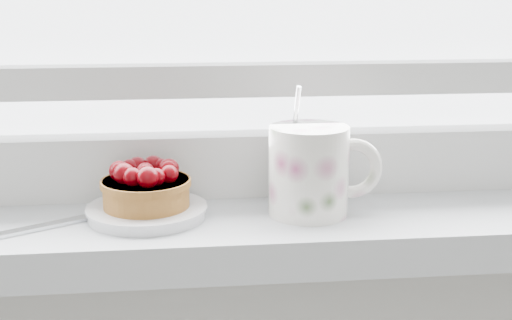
{
  "coord_description": "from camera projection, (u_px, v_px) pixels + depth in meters",
  "views": [
    {
      "loc": [
        -0.04,
        1.19,
        1.18
      ],
      "look_at": [
        0.04,
        1.88,
        1.0
      ],
      "focal_mm": 50.0,
      "sensor_mm": 36.0,
      "label": 1
    }
  ],
  "objects": [
    {
      "name": "floral_mug",
      "position": [
        312.0,
        169.0,
        0.73
      ],
      "size": [
        0.12,
        0.09,
        0.13
      ],
      "color": "white",
      "rests_on": "windowsill"
    },
    {
      "name": "saucer",
      "position": [
        147.0,
        212.0,
        0.73
      ],
      "size": [
        0.12,
        0.12,
        0.01
      ],
      "primitive_type": "cylinder",
      "color": "silver",
      "rests_on": "windowsill"
    },
    {
      "name": "raspberry_tart",
      "position": [
        146.0,
        186.0,
        0.72
      ],
      "size": [
        0.09,
        0.09,
        0.05
      ],
      "color": "brown",
      "rests_on": "saucer"
    },
    {
      "name": "fork",
      "position": [
        71.0,
        221.0,
        0.71
      ],
      "size": [
        0.2,
        0.13,
        0.0
      ],
      "color": "silver",
      "rests_on": "windowsill"
    }
  ]
}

